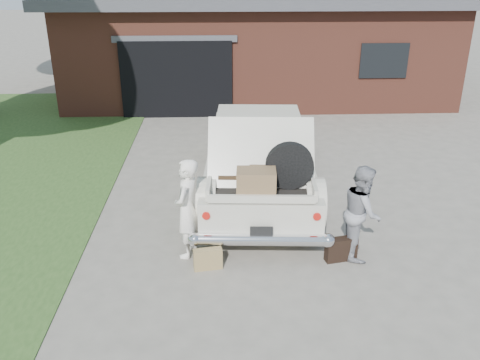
{
  "coord_description": "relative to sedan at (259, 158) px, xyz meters",
  "views": [
    {
      "loc": [
        -0.32,
        -6.67,
        4.24
      ],
      "look_at": [
        0.0,
        0.6,
        1.1
      ],
      "focal_mm": 38.0,
      "sensor_mm": 36.0,
      "label": 1
    }
  ],
  "objects": [
    {
      "name": "ground",
      "position": [
        -0.44,
        -2.43,
        -0.76
      ],
      "size": [
        90.0,
        90.0,
        0.0
      ],
      "primitive_type": "plane",
      "color": "gray",
      "rests_on": "ground"
    },
    {
      "name": "house",
      "position": [
        0.54,
        9.04,
        0.91
      ],
      "size": [
        12.8,
        7.8,
        3.3
      ],
      "color": "brown",
      "rests_on": "ground"
    },
    {
      "name": "sedan",
      "position": [
        0.0,
        0.0,
        0.0
      ],
      "size": [
        2.29,
        5.25,
        1.96
      ],
      "rotation": [
        0.0,
        0.0,
        -0.06
      ],
      "color": "beige",
      "rests_on": "ground"
    },
    {
      "name": "woman_left",
      "position": [
        -1.26,
        -2.18,
        0.03
      ],
      "size": [
        0.51,
        0.65,
        1.58
      ],
      "primitive_type": "imported",
      "rotation": [
        0.0,
        0.0,
        -1.82
      ],
      "color": "white",
      "rests_on": "ground"
    },
    {
      "name": "woman_right",
      "position": [
        1.4,
        -2.3,
        -0.02
      ],
      "size": [
        0.65,
        0.79,
        1.48
      ],
      "primitive_type": "imported",
      "rotation": [
        0.0,
        0.0,
        1.44
      ],
      "color": "gray",
      "rests_on": "ground"
    },
    {
      "name": "suitcase_left",
      "position": [
        -0.96,
        -2.61,
        -0.59
      ],
      "size": [
        0.44,
        0.2,
        0.33
      ],
      "primitive_type": "cube",
      "rotation": [
        0.0,
        0.0,
        0.16
      ],
      "color": "#A18752",
      "rests_on": "ground"
    },
    {
      "name": "suitcase_right",
      "position": [
        1.08,
        -2.46,
        -0.57
      ],
      "size": [
        0.51,
        0.25,
        0.38
      ],
      "primitive_type": "cube",
      "rotation": [
        0.0,
        0.0,
        0.21
      ],
      "color": "black",
      "rests_on": "ground"
    }
  ]
}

